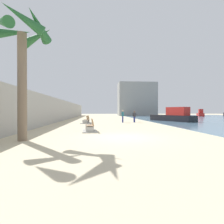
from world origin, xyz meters
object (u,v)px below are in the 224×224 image
object	(u,v)px
bench_near	(90,128)
boat_far_left	(200,114)
boat_distant	(173,116)
palm_tree	(23,44)
person_walking	(134,116)
bench_far	(86,121)
person_standing	(123,115)

from	to	relation	value
bench_near	boat_far_left	bearing A→B (deg)	49.11
boat_distant	boat_far_left	distance (m)	27.44
palm_tree	boat_distant	size ratio (longest dim) A/B	0.90
palm_tree	person_walking	bearing A→B (deg)	57.72
palm_tree	boat_far_left	distance (m)	49.68
bench_near	bench_far	xyz separation A→B (m)	(-0.86, 8.85, 0.00)
bench_near	boat_distant	bearing A→B (deg)	45.39
boat_distant	boat_far_left	world-z (taller)	boat_distant
bench_near	person_walking	world-z (taller)	person_walking
boat_far_left	bench_near	bearing A→B (deg)	-130.89
palm_tree	person_standing	size ratio (longest dim) A/B	4.04
bench_near	palm_tree	bearing A→B (deg)	-130.22
person_standing	boat_distant	xyz separation A→B (m)	(7.92, 2.01, -0.20)
bench_near	boat_distant	world-z (taller)	boat_distant
palm_tree	person_walking	world-z (taller)	palm_tree
boat_far_left	person_walking	bearing A→B (deg)	-135.13
person_walking	boat_far_left	world-z (taller)	boat_far_left
person_walking	bench_near	bearing A→B (deg)	-118.72
bench_near	boat_far_left	world-z (taller)	boat_far_left
person_walking	boat_far_left	size ratio (longest dim) A/B	0.36
bench_near	bench_far	bearing A→B (deg)	95.52
bench_far	palm_tree	bearing A→B (deg)	-101.03
palm_tree	boat_far_left	size ratio (longest dim) A/B	1.58
palm_tree	bench_far	bearing A→B (deg)	78.97
person_standing	bench_near	bearing A→B (deg)	-111.52
bench_near	person_standing	world-z (taller)	person_standing
bench_near	person_walking	size ratio (longest dim) A/B	1.41
bench_far	boat_far_left	distance (m)	38.70
bench_far	boat_far_left	size ratio (longest dim) A/B	0.51
bench_near	boat_distant	size ratio (longest dim) A/B	0.28
bench_near	person_walking	bearing A→B (deg)	61.28
person_walking	boat_far_left	bearing A→B (deg)	44.87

